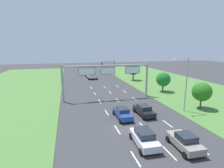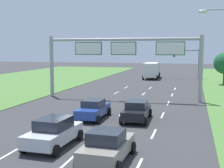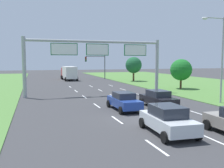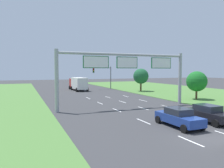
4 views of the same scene
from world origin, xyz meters
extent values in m
plane|color=#38383A|center=(0.00, 0.00, 0.00)|extent=(200.00, 200.00, 0.00)
cube|color=white|center=(-1.75, -6.00, 0.00)|extent=(0.14, 2.40, 0.01)
cube|color=white|center=(-1.75, 0.00, 0.00)|extent=(0.14, 2.40, 0.01)
cube|color=white|center=(-1.75, 6.00, 0.00)|extent=(0.14, 2.40, 0.01)
cube|color=white|center=(-1.75, 12.00, 0.00)|extent=(0.14, 2.40, 0.01)
cube|color=white|center=(-1.75, 18.00, 0.00)|extent=(0.14, 2.40, 0.01)
cube|color=white|center=(-1.75, 24.00, 0.00)|extent=(0.14, 2.40, 0.01)
cube|color=white|center=(1.75, -6.00, 0.00)|extent=(0.14, 2.40, 0.01)
cube|color=white|center=(1.75, 0.00, 0.00)|extent=(0.14, 2.40, 0.01)
cube|color=white|center=(1.75, 6.00, 0.00)|extent=(0.14, 2.40, 0.01)
cube|color=white|center=(1.75, 12.00, 0.00)|extent=(0.14, 2.40, 0.01)
cube|color=white|center=(1.75, 18.00, 0.00)|extent=(0.14, 2.40, 0.01)
cube|color=white|center=(1.75, 24.00, 0.00)|extent=(0.14, 2.40, 0.01)
cube|color=white|center=(5.25, 0.00, 0.00)|extent=(0.14, 2.40, 0.01)
cube|color=white|center=(5.25, 6.00, 0.00)|extent=(0.14, 2.40, 0.01)
cube|color=white|center=(5.25, 12.00, 0.00)|extent=(0.14, 2.40, 0.01)
cube|color=white|center=(5.25, 18.00, 0.00)|extent=(0.14, 2.40, 0.01)
cube|color=white|center=(5.25, 24.00, 0.00)|extent=(0.14, 2.40, 0.01)
cube|color=silver|center=(-0.01, -4.09, 0.67)|extent=(2.10, 4.33, 0.71)
cube|color=#232833|center=(-0.01, -4.01, 1.34)|extent=(1.67, 2.25, 0.62)
cylinder|color=black|center=(-0.91, -2.48, 0.32)|extent=(0.25, 0.65, 0.64)
cylinder|color=black|center=(1.03, -2.57, 0.32)|extent=(0.25, 0.65, 0.64)
cylinder|color=black|center=(-1.06, -5.61, 0.32)|extent=(0.25, 0.65, 0.64)
cylinder|color=black|center=(0.88, -5.71, 0.32)|extent=(0.25, 0.65, 0.64)
cylinder|color=black|center=(2.73, -4.12, 0.32)|extent=(0.24, 0.65, 0.64)
cube|color=navy|center=(-0.01, 3.28, 0.67)|extent=(1.77, 4.40, 0.69)
cube|color=#232833|center=(-0.01, 3.33, 1.28)|extent=(1.53, 1.95, 0.53)
cylinder|color=black|center=(-0.91, 4.91, 0.32)|extent=(0.23, 0.64, 0.64)
cylinder|color=black|center=(0.85, 4.93, 0.32)|extent=(0.23, 0.64, 0.64)
cylinder|color=black|center=(-0.88, 1.62, 0.32)|extent=(0.23, 0.64, 0.64)
cylinder|color=black|center=(0.89, 1.64, 0.32)|extent=(0.23, 0.64, 0.64)
cube|color=black|center=(3.45, 3.58, 0.66)|extent=(1.87, 4.42, 0.67)
cube|color=#232833|center=(3.45, 3.61, 1.27)|extent=(1.59, 2.12, 0.56)
cylinder|color=black|center=(2.51, 5.19, 0.32)|extent=(0.24, 0.65, 0.64)
cylinder|color=black|center=(4.30, 5.24, 0.32)|extent=(0.24, 0.65, 0.64)
cylinder|color=black|center=(2.60, 1.92, 0.32)|extent=(0.24, 0.65, 0.64)
cylinder|color=black|center=(4.39, 1.97, 0.32)|extent=(0.24, 0.65, 0.64)
cube|color=#B21E19|center=(-0.03, 41.71, 1.55)|extent=(2.26, 2.17, 2.20)
cube|color=silver|center=(0.09, 37.60, 1.71)|extent=(2.54, 5.90, 2.53)
cylinder|color=black|center=(-1.18, 42.18, 0.45)|extent=(0.31, 0.91, 0.90)
cylinder|color=black|center=(1.08, 42.24, 0.45)|extent=(0.31, 0.91, 0.90)
cylinder|color=black|center=(-1.19, 39.87, 0.45)|extent=(0.31, 0.91, 0.90)
cylinder|color=black|center=(1.23, 39.95, 0.45)|extent=(0.31, 0.91, 0.90)
cylinder|color=black|center=(-1.05, 35.25, 0.45)|extent=(0.31, 0.91, 0.90)
cylinder|color=black|center=(1.37, 35.32, 0.45)|extent=(0.31, 0.91, 0.90)
cylinder|color=#9EA0A5|center=(-8.40, 13.33, 3.50)|extent=(0.44, 0.44, 7.00)
cylinder|color=#9EA0A5|center=(8.40, 13.33, 3.50)|extent=(0.44, 0.44, 7.00)
cylinder|color=#9EA0A5|center=(0.00, 13.33, 6.60)|extent=(16.80, 0.32, 0.32)
cube|color=#0C5B28|center=(-3.85, 13.33, 5.62)|extent=(3.16, 0.12, 1.44)
cube|color=white|center=(-3.85, 13.27, 5.62)|extent=(3.00, 0.01, 1.28)
cube|color=#0C5B28|center=(0.20, 13.33, 5.62)|extent=(2.84, 0.12, 1.44)
cube|color=white|center=(0.20, 13.27, 5.62)|extent=(2.68, 0.01, 1.28)
cube|color=#0C5B28|center=(5.25, 13.33, 5.62)|extent=(3.05, 0.12, 1.44)
cube|color=white|center=(5.25, 13.27, 5.62)|extent=(2.89, 0.01, 1.28)
cylinder|color=#47494F|center=(8.59, 39.40, 2.80)|extent=(0.20, 0.20, 5.60)
cylinder|color=#47494F|center=(6.34, 39.40, 5.25)|extent=(4.50, 0.14, 0.14)
cube|color=black|center=(4.09, 39.40, 4.60)|extent=(0.32, 0.36, 1.10)
sphere|color=red|center=(4.09, 39.20, 4.97)|extent=(0.22, 0.22, 0.22)
sphere|color=orange|center=(4.09, 39.20, 4.60)|extent=(0.22, 0.22, 0.22)
sphere|color=green|center=(4.09, 39.20, 4.23)|extent=(0.22, 0.22, 0.22)
cylinder|color=#9EA0A5|center=(10.39, 3.53, 4.25)|extent=(0.18, 0.18, 8.50)
cylinder|color=#9EA0A5|center=(9.29, 3.53, 8.35)|extent=(2.20, 0.10, 0.10)
ellipsoid|color=silver|center=(8.19, 3.53, 8.25)|extent=(0.64, 0.32, 0.24)
cylinder|color=#513823|center=(13.72, 15.74, 0.85)|extent=(0.30, 0.30, 1.70)
sphere|color=#1A6925|center=(13.72, 15.74, 2.90)|extent=(3.22, 3.22, 3.22)
cylinder|color=#513823|center=(12.33, 30.92, 1.06)|extent=(0.36, 0.36, 2.11)
sphere|color=#1C5631|center=(12.33, 30.92, 3.37)|extent=(3.36, 3.36, 3.36)
camera|label=1|loc=(-7.39, -19.28, 9.96)|focal=28.00mm
camera|label=2|loc=(7.67, -20.11, 5.59)|focal=50.00mm
camera|label=3|loc=(-7.44, -16.74, 4.26)|focal=40.00mm
camera|label=4|loc=(-11.90, -11.07, 4.66)|focal=35.00mm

